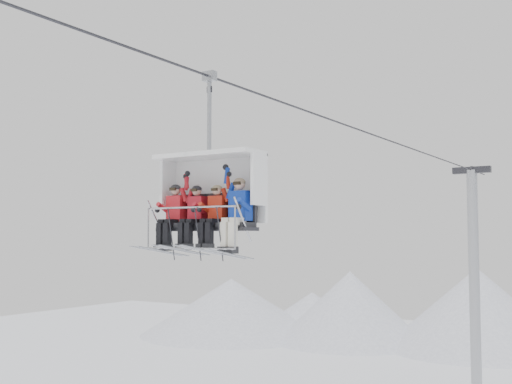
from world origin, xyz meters
The scene contains 7 objects.
lift_tower_right centered at (0.00, 22.00, 5.78)m, with size 2.00×1.80×13.48m.
haul_cable centered at (0.00, 0.00, 13.30)m, with size 0.06×0.06×50.00m, color #2E2E33.
chairlift_carrier centered at (0.00, -1.84, 10.71)m, with size 2.54×1.17×3.98m.
skier_far_left centered at (-0.87, -2.15, 10.21)m, with size 0.41×1.69×1.62m.
skier_center_left centered at (-0.26, -2.16, 10.18)m, with size 0.38×1.69×1.54m.
skier_center_right centered at (0.29, -2.16, 10.18)m, with size 0.38×1.69×1.53m.
skier_far_right centered at (0.88, -2.15, 10.24)m, with size 0.44×1.69×1.72m.
Camera 1 is at (8.43, -13.45, 9.70)m, focal length 45.00 mm.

